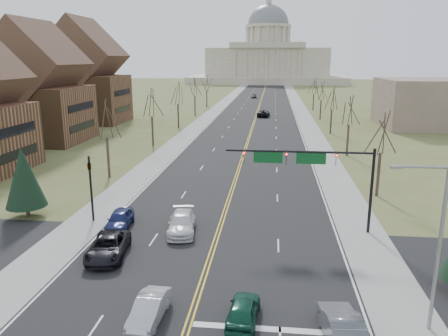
% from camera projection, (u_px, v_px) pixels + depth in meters
% --- Properties ---
extents(ground, '(600.00, 600.00, 0.00)m').
position_uv_depth(ground, '(192.00, 314.00, 25.00)').
color(ground, '#52592C').
rests_on(ground, ground).
extents(road, '(20.00, 380.00, 0.01)m').
position_uv_depth(road, '(259.00, 107.00, 131.00)').
color(road, black).
rests_on(road, ground).
extents(cross_road, '(120.00, 14.00, 0.01)m').
position_uv_depth(cross_road, '(207.00, 266.00, 30.78)').
color(cross_road, black).
rests_on(cross_road, ground).
extents(sidewalk_left, '(4.00, 380.00, 0.03)m').
position_uv_depth(sidewalk_left, '(219.00, 107.00, 132.31)').
color(sidewalk_left, gray).
rests_on(sidewalk_left, ground).
extents(sidewalk_right, '(4.00, 380.00, 0.03)m').
position_uv_depth(sidewalk_right, '(299.00, 108.00, 129.70)').
color(sidewalk_right, gray).
rests_on(sidewalk_right, ground).
extents(center_line, '(0.42, 380.00, 0.01)m').
position_uv_depth(center_line, '(259.00, 107.00, 131.00)').
color(center_line, gold).
rests_on(center_line, road).
extents(edge_line_left, '(0.15, 380.00, 0.01)m').
position_uv_depth(edge_line_left, '(226.00, 107.00, 132.07)').
color(edge_line_left, silver).
rests_on(edge_line_left, road).
extents(edge_line_right, '(0.15, 380.00, 0.01)m').
position_uv_depth(edge_line_right, '(292.00, 108.00, 129.94)').
color(edge_line_right, silver).
rests_on(edge_line_right, road).
extents(stop_bar, '(9.50, 0.50, 0.01)m').
position_uv_depth(stop_bar, '(280.00, 330.00, 23.49)').
color(stop_bar, silver).
rests_on(stop_bar, road).
extents(capitol, '(90.00, 60.00, 50.00)m').
position_uv_depth(capitol, '(267.00, 58.00, 262.38)').
color(capitol, beige).
rests_on(capitol, ground).
extents(signal_mast, '(12.12, 0.44, 7.20)m').
position_uv_depth(signal_mast, '(310.00, 164.00, 35.79)').
color(signal_mast, black).
rests_on(signal_mast, ground).
extents(signal_left, '(0.32, 0.36, 6.00)m').
position_uv_depth(signal_left, '(90.00, 181.00, 38.35)').
color(signal_left, black).
rests_on(signal_left, ground).
extents(street_light, '(2.90, 0.25, 9.07)m').
position_uv_depth(street_light, '(435.00, 239.00, 22.34)').
color(street_light, gray).
rests_on(street_light, ground).
extents(tree_r_0, '(3.74, 3.74, 8.50)m').
position_uv_depth(tree_r_0, '(382.00, 135.00, 44.84)').
color(tree_r_0, '#382A21').
rests_on(tree_r_0, ground).
extents(tree_l_0, '(3.96, 3.96, 9.00)m').
position_uv_depth(tree_l_0, '(106.00, 121.00, 51.97)').
color(tree_l_0, '#382A21').
rests_on(tree_l_0, ground).
extents(tree_r_1, '(3.74, 3.74, 8.50)m').
position_uv_depth(tree_r_1, '(350.00, 112.00, 64.12)').
color(tree_r_1, '#382A21').
rests_on(tree_r_1, ground).
extents(tree_l_1, '(3.96, 3.96, 9.00)m').
position_uv_depth(tree_l_1, '(151.00, 104.00, 71.25)').
color(tree_l_1, '#382A21').
rests_on(tree_l_1, ground).
extents(tree_r_2, '(3.74, 3.74, 8.50)m').
position_uv_depth(tree_r_2, '(332.00, 100.00, 83.39)').
color(tree_r_2, '#382A21').
rests_on(tree_r_2, ground).
extents(tree_l_2, '(3.96, 3.96, 9.00)m').
position_uv_depth(tree_l_2, '(178.00, 95.00, 90.52)').
color(tree_l_2, '#382A21').
rests_on(tree_l_2, ground).
extents(tree_r_3, '(3.74, 3.74, 8.50)m').
position_uv_depth(tree_r_3, '(321.00, 92.00, 102.67)').
color(tree_r_3, '#382A21').
rests_on(tree_r_3, ground).
extents(tree_l_3, '(3.96, 3.96, 9.00)m').
position_uv_depth(tree_l_3, '(195.00, 88.00, 109.80)').
color(tree_l_3, '#382A21').
rests_on(tree_l_3, ground).
extents(tree_r_4, '(3.74, 3.74, 8.50)m').
position_uv_depth(tree_r_4, '(314.00, 87.00, 121.94)').
color(tree_r_4, '#382A21').
rests_on(tree_r_4, ground).
extents(tree_l_4, '(3.96, 3.96, 9.00)m').
position_uv_depth(tree_l_4, '(207.00, 84.00, 129.07)').
color(tree_l_4, '#382A21').
rests_on(tree_l_4, ground).
extents(conifer_l, '(3.64, 3.64, 6.50)m').
position_uv_depth(conifer_l, '(24.00, 177.00, 39.53)').
color(conifer_l, '#382A21').
rests_on(conifer_l, ground).
extents(bldg_left_mid, '(15.10, 14.28, 20.75)m').
position_uv_depth(bldg_left_mid, '(38.00, 92.00, 75.01)').
color(bldg_left_mid, brown).
rests_on(bldg_left_mid, ground).
extents(bldg_left_far, '(17.10, 14.28, 23.25)m').
position_uv_depth(bldg_left_far, '(85.00, 80.00, 98.11)').
color(bldg_left_far, brown).
rests_on(bldg_left_far, ground).
extents(bldg_right_mass, '(25.00, 20.00, 10.00)m').
position_uv_depth(bldg_right_mass, '(442.00, 103.00, 92.67)').
color(bldg_right_mass, '#726251').
rests_on(bldg_right_mass, ground).
extents(car_nb_inner_lead, '(1.93, 4.17, 1.38)m').
position_uv_depth(car_nb_inner_lead, '(243.00, 310.00, 24.07)').
color(car_nb_inner_lead, '#0E402D').
rests_on(car_nb_inner_lead, road).
extents(car_nb_outer_lead, '(2.28, 5.22, 1.67)m').
position_uv_depth(car_nb_outer_lead, '(343.00, 328.00, 22.22)').
color(car_nb_outer_lead, '#54555C').
rests_on(car_nb_outer_lead, road).
extents(car_sb_inner_lead, '(1.63, 4.22, 1.37)m').
position_uv_depth(car_sb_inner_lead, '(149.00, 309.00, 24.19)').
color(car_sb_inner_lead, '#AFB1B7').
rests_on(car_sb_inner_lead, road).
extents(car_sb_outer_lead, '(3.29, 5.87, 1.55)m').
position_uv_depth(car_sb_outer_lead, '(108.00, 247.00, 31.99)').
color(car_sb_outer_lead, black).
rests_on(car_sb_outer_lead, road).
extents(car_sb_inner_second, '(2.88, 5.60, 1.55)m').
position_uv_depth(car_sb_inner_second, '(182.00, 223.00, 36.53)').
color(car_sb_inner_second, silver).
rests_on(car_sb_inner_second, road).
extents(car_sb_outer_second, '(2.28, 4.75, 1.57)m').
position_uv_depth(car_sb_outer_second, '(120.00, 219.00, 37.40)').
color(car_sb_outer_second, '#171E50').
rests_on(car_sb_outer_second, road).
extents(car_far_nb, '(3.26, 6.24, 1.68)m').
position_uv_depth(car_far_nb, '(263.00, 113.00, 109.54)').
color(car_far_nb, black).
rests_on(car_far_nb, road).
extents(car_far_sb, '(2.11, 4.78, 1.60)m').
position_uv_depth(car_far_sb, '(254.00, 96.00, 161.43)').
color(car_far_sb, '#45484C').
rests_on(car_far_sb, road).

